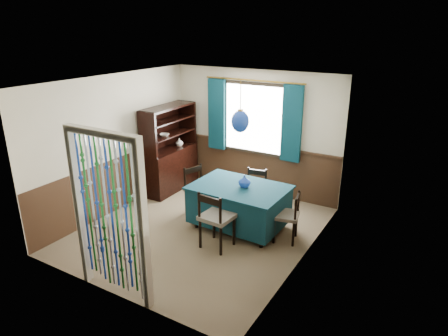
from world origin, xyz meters
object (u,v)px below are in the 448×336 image
Objects in this scene: chair_near at (216,218)px; pendant_lamp at (240,121)px; sideboard at (170,161)px; bowl_shelf at (165,135)px; chair_left at (198,190)px; chair_far at (255,191)px; chair_right at (288,215)px; vase_table at (244,182)px; dining_table at (239,204)px; vase_sideboard at (179,142)px.

chair_near is 1.56m from pendant_lamp.
sideboard is 0.66m from bowl_shelf.
sideboard is 8.64× the size of bowl_shelf.
chair_near is at bearing 65.05° from chair_left.
chair_left is 1.44m from bowl_shelf.
chair_left is at bearing 140.20° from chair_near.
chair_far is 2.14m from bowl_shelf.
chair_left reaches higher than chair_far.
bowl_shelf reaches higher than chair_far.
chair_right is 3.05m from sideboard.
vase_table is (0.11, -0.62, 0.41)m from chair_far.
dining_table is 1.93× the size of chair_far.
chair_right reaches higher than dining_table.
chair_right is at bearing 2.11° from dining_table.
bowl_shelf is at bearing 164.03° from pendant_lamp.
chair_near is (0.00, -0.75, 0.06)m from dining_table.
chair_far is 1.56m from pendant_lamp.
pendant_lamp reaches higher than chair_left.
chair_far is 4.53× the size of vase_sideboard.
dining_table is at bearing -21.58° from sideboard.
chair_far is 1.01× the size of chair_right.
chair_near is 0.53× the size of sideboard.
bowl_shelf is (-1.98, -0.07, 0.80)m from chair_far.
vase_table is 0.93× the size of bowl_shelf.
vase_table is at bearing 87.73° from chair_near.
chair_near reaches higher than chair_far.
sideboard is at bearing -102.15° from chair_left.
pendant_lamp is (2.07, -0.78, 1.25)m from sideboard.
bowl_shelf is at bearing 66.31° from chair_right.
sideboard is 2.19× the size of pendant_lamp.
chair_right is 1.01× the size of pendant_lamp.
vase_sideboard is at bearing -22.46° from chair_far.
bowl_shelf is 0.54m from vase_sideboard.
dining_table is 0.76m from chair_near.
pendant_lamp is 2.18m from bowl_shelf.
chair_left is 1.09× the size of chair_right.
chair_near is 2.74m from vase_sideboard.
dining_table is at bearing -15.97° from bowl_shelf.
pendant_lamp reaches higher than dining_table.
pendant_lamp is at bearing 78.19° from chair_right.
vase_sideboard reaches higher than dining_table.
sideboard is (-2.04, 0.14, 0.17)m from chair_far.
vase_sideboard is (-1.98, 0.40, 0.54)m from chair_far.
chair_near is 1.16m from chair_right.
chair_near is 2.58m from sideboard.
sideboard is 9.72× the size of vase_sideboard.
pendant_lamp reaches higher than chair_far.
pendant_lamp is at bearing 102.66° from chair_left.
chair_near reaches higher than chair_left.
vase_sideboard is (-1.12, 0.96, 0.50)m from chair_left.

